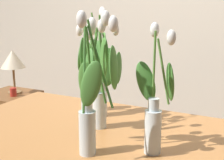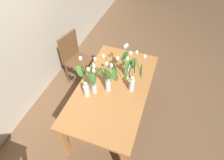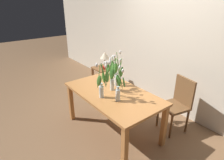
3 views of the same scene
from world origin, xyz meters
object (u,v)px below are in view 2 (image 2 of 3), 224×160
tulip_vase_3 (88,83)px  tulip_vase_1 (132,76)px  tulip_vase_2 (93,82)px  dining_chair (75,57)px  dining_table (113,91)px  tulip_vase_4 (126,66)px  tulip_vase_0 (109,78)px

tulip_vase_3 → tulip_vase_1: bearing=-59.6°
tulip_vase_2 → dining_chair: bearing=42.8°
tulip_vase_3 → dining_chair: bearing=38.5°
tulip_vase_2 → dining_chair: size_ratio=0.55×
dining_table → dining_chair: (0.61, 0.90, -0.12)m
dining_chair → tulip_vase_4: bearing=-109.4°
tulip_vase_2 → tulip_vase_3: bearing=150.0°
tulip_vase_2 → dining_chair: 1.11m
tulip_vase_3 → tulip_vase_4: 0.59m
tulip_vase_0 → tulip_vase_1: 0.28m
tulip_vase_4 → tulip_vase_1: bearing=-147.6°
tulip_vase_0 → tulip_vase_2: tulip_vase_0 is taller
tulip_vase_3 → dining_chair: size_ratio=0.63×
tulip_vase_2 → tulip_vase_1: bearing=-64.7°
tulip_vase_1 → tulip_vase_2: size_ratio=1.11×
tulip_vase_0 → dining_chair: 1.20m
tulip_vase_3 → tulip_vase_4: tulip_vase_3 is taller
dining_table → tulip_vase_4: bearing=-19.4°
dining_table → tulip_vase_0: 0.33m
tulip_vase_4 → dining_chair: (0.35, 0.99, -0.39)m
tulip_vase_0 → tulip_vase_3: bearing=125.4°
tulip_vase_1 → dining_table: bearing=101.5°
dining_table → tulip_vase_1: 0.40m
tulip_vase_2 → tulip_vase_3: 0.09m
tulip_vase_2 → tulip_vase_4: (0.41, -0.29, -0.00)m
tulip_vase_2 → tulip_vase_4: size_ratio=0.98×
dining_table → tulip_vase_0: bearing=158.6°
tulip_vase_3 → dining_chair: (0.83, 0.66, -0.43)m
tulip_vase_1 → tulip_vase_3: bearing=120.4°
tulip_vase_0 → tulip_vase_3: tulip_vase_3 is taller
tulip_vase_3 → dining_table: bearing=-46.9°
dining_table → tulip_vase_0: size_ratio=2.78×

